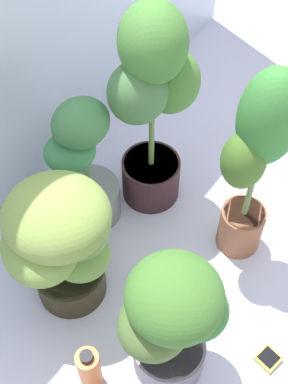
{
  "coord_description": "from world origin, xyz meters",
  "views": [
    {
      "loc": [
        -0.94,
        -0.49,
        1.97
      ],
      "look_at": [
        -0.01,
        0.2,
        0.44
      ],
      "focal_mm": 49.66,
      "sensor_mm": 36.0,
      "label": 1
    }
  ],
  "objects_px": {
    "potted_plant_back_right": "(153,100)",
    "nutrient_bottle": "(89,370)",
    "potted_plant_front_left": "(173,317)",
    "potted_plant_front_right": "(256,157)",
    "potted_plant_back_left": "(61,239)",
    "potted_plant_back_center": "(84,167)",
    "hygrometer_box": "(268,358)"
  },
  "relations": [
    {
      "from": "potted_plant_back_right",
      "to": "nutrient_bottle",
      "type": "height_order",
      "value": "potted_plant_back_right"
    },
    {
      "from": "potted_plant_front_left",
      "to": "potted_plant_front_right",
      "type": "height_order",
      "value": "potted_plant_front_right"
    },
    {
      "from": "nutrient_bottle",
      "to": "potted_plant_back_left",
      "type": "bearing_deg",
      "value": 51.74
    },
    {
      "from": "potted_plant_front_right",
      "to": "potted_plant_back_left",
      "type": "relative_size",
      "value": 1.49
    },
    {
      "from": "potted_plant_front_right",
      "to": "potted_plant_back_right",
      "type": "bearing_deg",
      "value": 88.0
    },
    {
      "from": "potted_plant_back_left",
      "to": "nutrient_bottle",
      "type": "distance_m",
      "value": 0.47
    },
    {
      "from": "potted_plant_back_center",
      "to": "potted_plant_front_left",
      "type": "bearing_deg",
      "value": -117.37
    },
    {
      "from": "potted_plant_back_right",
      "to": "potted_plant_back_left",
      "type": "bearing_deg",
      "value": -176.6
    },
    {
      "from": "potted_plant_back_left",
      "to": "hygrometer_box",
      "type": "xyz_separation_m",
      "value": [
        0.21,
        -0.78,
        -0.38
      ]
    },
    {
      "from": "potted_plant_front_left",
      "to": "potted_plant_back_center",
      "type": "bearing_deg",
      "value": 62.63
    },
    {
      "from": "hygrometer_box",
      "to": "potted_plant_back_center",
      "type": "bearing_deg",
      "value": 4.08
    },
    {
      "from": "potted_plant_front_right",
      "to": "nutrient_bottle",
      "type": "bearing_deg",
      "value": 171.85
    },
    {
      "from": "potted_plant_back_right",
      "to": "potted_plant_back_center",
      "type": "bearing_deg",
      "value": 149.98
    },
    {
      "from": "potted_plant_back_left",
      "to": "potted_plant_back_right",
      "type": "relative_size",
      "value": 0.64
    },
    {
      "from": "potted_plant_back_left",
      "to": "potted_plant_front_right",
      "type": "bearing_deg",
      "value": -35.64
    },
    {
      "from": "potted_plant_back_center",
      "to": "potted_plant_back_right",
      "type": "relative_size",
      "value": 0.67
    },
    {
      "from": "potted_plant_front_left",
      "to": "potted_plant_back_left",
      "type": "distance_m",
      "value": 0.48
    },
    {
      "from": "potted_plant_back_left",
      "to": "potted_plant_back_center",
      "type": "height_order",
      "value": "potted_plant_back_center"
    },
    {
      "from": "potted_plant_front_left",
      "to": "potted_plant_front_right",
      "type": "bearing_deg",
      "value": 6.08
    },
    {
      "from": "potted_plant_back_right",
      "to": "hygrometer_box",
      "type": "xyz_separation_m",
      "value": [
        -0.39,
        -0.82,
        -0.56
      ]
    },
    {
      "from": "potted_plant_back_left",
      "to": "potted_plant_back_center",
      "type": "relative_size",
      "value": 0.96
    },
    {
      "from": "potted_plant_front_right",
      "to": "potted_plant_back_left",
      "type": "height_order",
      "value": "potted_plant_front_right"
    },
    {
      "from": "potted_plant_front_right",
      "to": "nutrient_bottle",
      "type": "xyz_separation_m",
      "value": [
        -0.82,
        0.12,
        -0.44
      ]
    },
    {
      "from": "potted_plant_back_right",
      "to": "hygrometer_box",
      "type": "distance_m",
      "value": 1.07
    },
    {
      "from": "hygrometer_box",
      "to": "potted_plant_back_right",
      "type": "bearing_deg",
      "value": -13.97
    },
    {
      "from": "potted_plant_front_left",
      "to": "hygrometer_box",
      "type": "relative_size",
      "value": 6.87
    },
    {
      "from": "potted_plant_back_right",
      "to": "potted_plant_front_left",
      "type": "bearing_deg",
      "value": -139.66
    },
    {
      "from": "potted_plant_back_left",
      "to": "hygrometer_box",
      "type": "height_order",
      "value": "potted_plant_back_left"
    },
    {
      "from": "hygrometer_box",
      "to": "nutrient_bottle",
      "type": "bearing_deg",
      "value": 54.51
    },
    {
      "from": "potted_plant_back_center",
      "to": "potted_plant_back_left",
      "type": "bearing_deg",
      "value": -150.89
    },
    {
      "from": "potted_plant_back_right",
      "to": "nutrient_bottle",
      "type": "xyz_separation_m",
      "value": [
        -0.84,
        -0.34,
        -0.45
      ]
    },
    {
      "from": "potted_plant_back_left",
      "to": "potted_plant_back_right",
      "type": "height_order",
      "value": "potted_plant_back_right"
    }
  ]
}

